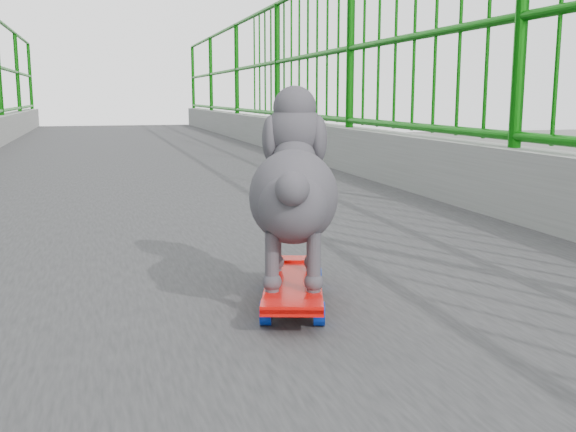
% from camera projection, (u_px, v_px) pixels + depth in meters
% --- Properties ---
extents(railing, '(3.00, 24.00, 1.42)m').
position_uv_depth(railing, '(469.00, 411.00, 0.67)').
color(railing, gray).
rests_on(railing, footbridge).
extents(skateboard, '(0.28, 0.50, 0.06)m').
position_uv_depth(skateboard, '(293.00, 286.00, 1.70)').
color(skateboard, red).
rests_on(skateboard, footbridge).
extents(poodle, '(0.31, 0.51, 0.44)m').
position_uv_depth(poodle, '(294.00, 186.00, 1.68)').
color(poodle, '#323036').
rests_on(poodle, skateboard).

